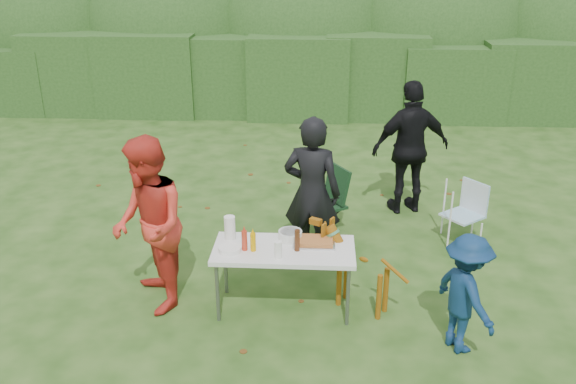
# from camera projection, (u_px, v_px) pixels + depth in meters

# --- Properties ---
(ground) EXTENTS (80.00, 80.00, 0.00)m
(ground) POSITION_uv_depth(u_px,v_px,m) (268.00, 310.00, 6.68)
(ground) COLOR #1E4211
(hedge_row) EXTENTS (22.00, 1.40, 1.70)m
(hedge_row) POSITION_uv_depth(u_px,v_px,m) (299.00, 78.00, 13.71)
(hedge_row) COLOR #23471C
(hedge_row) RESTS_ON ground
(shrub_backdrop) EXTENTS (20.00, 2.60, 3.20)m
(shrub_backdrop) POSITION_uv_depth(u_px,v_px,m) (302.00, 33.00, 14.89)
(shrub_backdrop) COLOR #3D6628
(shrub_backdrop) RESTS_ON ground
(folding_table) EXTENTS (1.50, 0.70, 0.74)m
(folding_table) POSITION_uv_depth(u_px,v_px,m) (284.00, 253.00, 6.46)
(folding_table) COLOR silver
(folding_table) RESTS_ON ground
(person_cook) EXTENTS (0.77, 0.59, 1.90)m
(person_cook) POSITION_uv_depth(u_px,v_px,m) (312.00, 193.00, 7.28)
(person_cook) COLOR black
(person_cook) RESTS_ON ground
(person_red_jacket) EXTENTS (1.06, 1.16, 1.93)m
(person_red_jacket) POSITION_uv_depth(u_px,v_px,m) (149.00, 226.00, 6.42)
(person_red_jacket) COLOR red
(person_red_jacket) RESTS_ON ground
(person_black_puffy) EXTENTS (1.23, 0.77, 1.96)m
(person_black_puffy) POSITION_uv_depth(u_px,v_px,m) (411.00, 148.00, 8.75)
(person_black_puffy) COLOR black
(person_black_puffy) RESTS_ON ground
(child) EXTENTS (0.76, 0.92, 1.23)m
(child) POSITION_uv_depth(u_px,v_px,m) (465.00, 294.00, 5.84)
(child) COLOR navy
(child) RESTS_ON ground
(dog) EXTENTS (1.03, 0.82, 0.92)m
(dog) POSITION_uv_depth(u_px,v_px,m) (363.00, 271.00, 6.55)
(dog) COLOR brown
(dog) RESTS_ON ground
(camping_chair) EXTENTS (0.80, 0.80, 0.93)m
(camping_chair) POSITION_uv_depth(u_px,v_px,m) (323.00, 201.00, 8.27)
(camping_chair) COLOR black
(camping_chair) RESTS_ON ground
(lawn_chair) EXTENTS (0.68, 0.68, 0.82)m
(lawn_chair) POSITION_uv_depth(u_px,v_px,m) (463.00, 213.00, 8.04)
(lawn_chair) COLOR teal
(lawn_chair) RESTS_ON ground
(food_tray) EXTENTS (0.45, 0.30, 0.02)m
(food_tray) POSITION_uv_depth(u_px,v_px,m) (314.00, 243.00, 6.53)
(food_tray) COLOR #B7B7BA
(food_tray) RESTS_ON folding_table
(focaccia_bread) EXTENTS (0.40, 0.26, 0.04)m
(focaccia_bread) POSITION_uv_depth(u_px,v_px,m) (314.00, 241.00, 6.52)
(focaccia_bread) COLOR #AB642E
(focaccia_bread) RESTS_ON food_tray
(mustard_bottle) EXTENTS (0.06, 0.06, 0.20)m
(mustard_bottle) POSITION_uv_depth(u_px,v_px,m) (253.00, 242.00, 6.35)
(mustard_bottle) COLOR #D09502
(mustard_bottle) RESTS_ON folding_table
(ketchup_bottle) EXTENTS (0.06, 0.06, 0.22)m
(ketchup_bottle) POSITION_uv_depth(u_px,v_px,m) (244.00, 241.00, 6.36)
(ketchup_bottle) COLOR #B5321C
(ketchup_bottle) RESTS_ON folding_table
(beer_bottle) EXTENTS (0.06, 0.06, 0.24)m
(beer_bottle) POSITION_uv_depth(u_px,v_px,m) (297.00, 240.00, 6.34)
(beer_bottle) COLOR #47230F
(beer_bottle) RESTS_ON folding_table
(paper_towel_roll) EXTENTS (0.12, 0.12, 0.26)m
(paper_towel_roll) POSITION_uv_depth(u_px,v_px,m) (230.00, 228.00, 6.60)
(paper_towel_roll) COLOR white
(paper_towel_roll) RESTS_ON folding_table
(cup_stack) EXTENTS (0.08, 0.08, 0.18)m
(cup_stack) POSITION_uv_depth(u_px,v_px,m) (278.00, 250.00, 6.22)
(cup_stack) COLOR white
(cup_stack) RESTS_ON folding_table
(pasta_bowl) EXTENTS (0.26, 0.26, 0.10)m
(pasta_bowl) POSITION_uv_depth(u_px,v_px,m) (290.00, 235.00, 6.61)
(pasta_bowl) COLOR silver
(pasta_bowl) RESTS_ON folding_table
(plate_stack) EXTENTS (0.24, 0.24, 0.05)m
(plate_stack) POSITION_uv_depth(u_px,v_px,m) (230.00, 249.00, 6.37)
(plate_stack) COLOR white
(plate_stack) RESTS_ON folding_table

